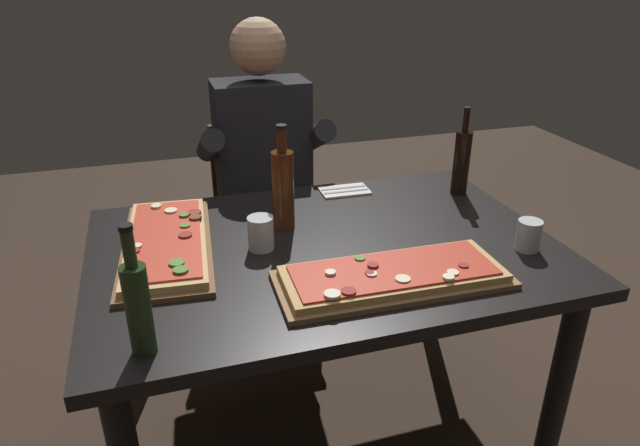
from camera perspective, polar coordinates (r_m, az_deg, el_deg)
name	(u,v)px	position (r m, az deg, el deg)	size (l,w,h in m)	color
ground_plane	(324,426)	(2.18, 0.41, -19.73)	(6.40, 6.40, 0.00)	#38281E
dining_table	(325,271)	(1.78, 0.47, -4.89)	(1.40, 0.96, 0.74)	black
pizza_rectangular_front	(393,276)	(1.54, 7.33, -5.33)	(0.64, 0.27, 0.05)	olive
pizza_rectangular_left	(167,243)	(1.76, -15.15, -1.92)	(0.31, 0.63, 0.05)	brown
wine_bottle_dark	(462,161)	(2.13, 14.05, 6.07)	(0.06, 0.06, 0.32)	black
oil_bottle_amber	(138,305)	(1.29, -17.85, -7.83)	(0.06, 0.06, 0.31)	#233819
vinegar_bottle_green	(283,187)	(1.80, -3.74, 3.63)	(0.07, 0.07, 0.34)	#47230F
tumbler_near_camera	(528,237)	(1.80, 20.22, -1.32)	(0.07, 0.07, 0.09)	silver
tumbler_far_side	(261,233)	(1.70, -5.98, -1.02)	(0.08, 0.08, 0.10)	silver
napkin_cutlery_set	(345,191)	(2.12, 2.49, 3.27)	(0.18, 0.12, 0.01)	white
diner_chair	(262,212)	(2.59, -5.86, 1.15)	(0.44, 0.44, 0.87)	black
seated_diner	(265,167)	(2.38, -5.53, 5.64)	(0.53, 0.41, 1.33)	#23232D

